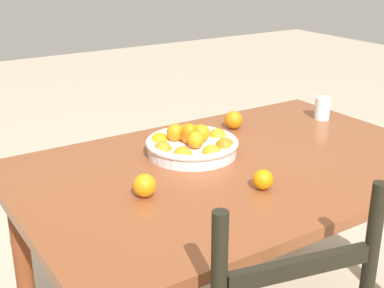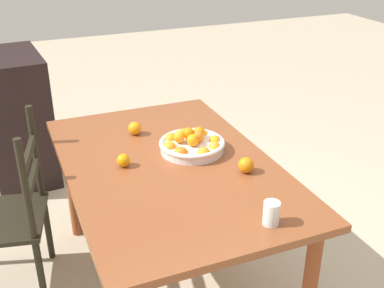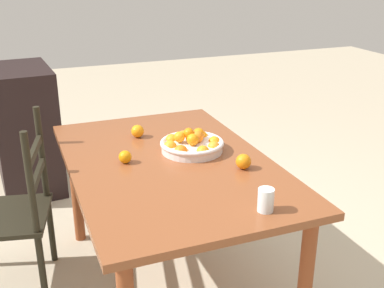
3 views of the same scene
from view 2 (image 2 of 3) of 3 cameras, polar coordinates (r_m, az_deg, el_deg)
ground_plane at (r=2.79m, az=-2.41°, el=-16.20°), size 12.00×12.00×0.00m
dining_table at (r=2.39m, az=-2.71°, el=-4.19°), size 1.52×0.98×0.76m
chair_near_window at (r=2.69m, az=-21.03°, el=-8.07°), size 0.54×0.54×0.97m
cabinet at (r=3.81m, az=-20.14°, el=2.93°), size 0.71×0.49×0.96m
fruit_bowl at (r=2.45m, az=-0.02°, el=-0.01°), size 0.34×0.34×0.12m
orange_loose_0 at (r=2.65m, az=-6.81°, el=1.86°), size 0.07×0.07×0.07m
orange_loose_1 at (r=2.26m, az=6.44°, el=-2.51°), size 0.08×0.08×0.08m
orange_loose_2 at (r=2.32m, az=-8.15°, el=-1.95°), size 0.06×0.06×0.06m
drinking_glass at (r=1.91m, az=9.42°, el=-8.11°), size 0.07×0.07×0.10m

